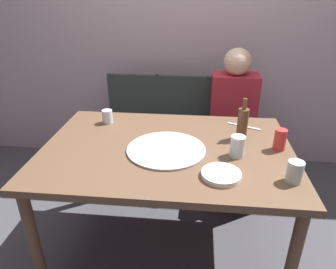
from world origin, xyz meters
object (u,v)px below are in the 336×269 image
object	(u,v)px
soda_can	(280,140)
plate_stack	(221,175)
wine_glass	(107,117)
chair_right	(230,125)
chair_middle	(180,123)
tumbler_near	(295,172)
guest_in_sweater	(233,118)
pizza_tray	(166,149)
dining_table	(167,159)
chair_left	(132,121)
tumbler_far	(237,146)
wine_bottle	(243,123)
table_knife	(244,126)

from	to	relation	value
soda_can	plate_stack	world-z (taller)	soda_can
wine_glass	chair_right	bearing A→B (deg)	33.85
wine_glass	chair_middle	size ratio (longest dim) A/B	0.10
tumbler_near	chair_right	bearing A→B (deg)	98.44
wine_glass	guest_in_sweater	size ratio (longest dim) A/B	0.08
plate_stack	guest_in_sweater	distance (m)	1.03
pizza_tray	chair_right	size ratio (longest dim) A/B	0.49
wine_glass	chair_middle	bearing A→B (deg)	52.80
dining_table	chair_right	bearing A→B (deg)	63.18
wine_glass	soda_can	distance (m)	1.09
dining_table	chair_left	world-z (taller)	chair_left
tumbler_far	wine_glass	distance (m)	0.89
wine_bottle	chair_right	xyz separation A→B (m)	(0.02, 0.73, -0.34)
guest_in_sweater	dining_table	bearing A→B (deg)	58.64
table_knife	dining_table	bearing A→B (deg)	-120.05
tumbler_far	chair_middle	bearing A→B (deg)	111.01
pizza_tray	table_knife	world-z (taller)	pizza_tray
pizza_tray	table_knife	xyz separation A→B (m)	(0.47, 0.37, -0.00)
wine_bottle	tumbler_near	size ratio (longest dim) A/B	2.36
soda_can	guest_in_sweater	world-z (taller)	guest_in_sweater
pizza_tray	chair_left	distance (m)	1.04
guest_in_sweater	chair_left	bearing A→B (deg)	-10.06
dining_table	wine_glass	xyz separation A→B (m)	(-0.43, 0.30, 0.12)
wine_bottle	wine_glass	size ratio (longest dim) A/B	2.79
dining_table	chair_right	size ratio (longest dim) A/B	1.57
tumbler_near	chair_middle	size ratio (longest dim) A/B	0.12
tumbler_far	guest_in_sweater	size ratio (longest dim) A/B	0.10
soda_can	chair_middle	xyz separation A→B (m)	(-0.61, 0.85, -0.30)
table_knife	wine_bottle	bearing A→B (deg)	-77.15
guest_in_sweater	plate_stack	bearing A→B (deg)	81.07
wine_glass	soda_can	xyz separation A→B (m)	(1.05, -0.27, 0.02)
chair_right	guest_in_sweater	distance (m)	0.20
chair_right	guest_in_sweater	world-z (taller)	guest_in_sweater
plate_stack	chair_middle	xyz separation A→B (m)	(-0.27, 1.17, -0.25)
pizza_tray	chair_left	xyz separation A→B (m)	(-0.40, 0.93, -0.25)
table_knife	pizza_tray	bearing A→B (deg)	-116.74
plate_stack	chair_right	xyz separation A→B (m)	(0.16, 1.17, -0.25)
wine_glass	chair_right	distance (m)	1.10
tumbler_near	chair_middle	bearing A→B (deg)	117.31
tumbler_far	chair_right	xyz separation A→B (m)	(0.07, 0.95, -0.30)
soda_can	table_knife	xyz separation A→B (m)	(-0.16, 0.29, -0.06)
wine_glass	chair_right	xyz separation A→B (m)	(0.88, 0.59, -0.29)
tumbler_far	wine_bottle	bearing A→B (deg)	77.75
table_knife	guest_in_sweater	distance (m)	0.43
plate_stack	chair_middle	world-z (taller)	chair_middle
soda_can	chair_right	size ratio (longest dim) A/B	0.14
soda_can	tumbler_near	bearing A→B (deg)	-90.26
chair_left	guest_in_sweater	xyz separation A→B (m)	(0.85, -0.15, 0.13)
wine_glass	table_knife	bearing A→B (deg)	1.78
tumbler_far	table_knife	world-z (taller)	tumbler_far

